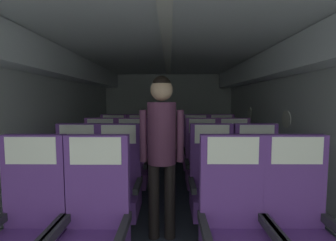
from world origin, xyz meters
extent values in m
cube|color=#2D3342|center=(0.00, 3.20, -0.01)|extent=(3.75, 6.80, 0.02)
cube|color=silver|center=(-1.78, 3.20, 1.06)|extent=(0.08, 6.40, 2.12)
cube|color=silver|center=(1.78, 3.20, 1.06)|extent=(0.08, 6.40, 2.12)
cube|color=silver|center=(0.00, 3.20, 2.12)|extent=(3.63, 6.40, 0.06)
cube|color=#B6BBBB|center=(0.00, 6.42, 1.06)|extent=(3.63, 0.06, 2.12)
cube|color=silver|center=(-1.56, 3.20, 1.90)|extent=(0.36, 6.14, 0.36)
cube|color=silver|center=(1.56, 3.20, 1.90)|extent=(0.36, 6.14, 0.36)
cube|color=white|center=(0.00, 3.20, 2.08)|extent=(0.12, 5.76, 0.02)
cylinder|color=white|center=(1.73, 3.20, 1.10)|extent=(0.01, 0.26, 0.26)
cylinder|color=white|center=(1.73, 4.80, 1.10)|extent=(0.01, 0.26, 0.26)
cube|color=#5B3384|center=(-0.97, 1.47, 0.77)|extent=(0.46, 0.09, 0.70)
cube|color=#28282D|center=(-0.75, 1.27, 0.51)|extent=(0.05, 0.40, 0.06)
cube|color=silver|center=(-0.97, 1.42, 1.01)|extent=(0.37, 0.01, 0.20)
cube|color=#5B3384|center=(-0.50, 1.46, 0.77)|extent=(0.46, 0.09, 0.70)
cube|color=#28282D|center=(-0.27, 1.27, 0.51)|extent=(0.05, 0.40, 0.06)
cube|color=#28282D|center=(-0.72, 1.27, 0.51)|extent=(0.05, 0.40, 0.06)
cube|color=silver|center=(-0.50, 1.42, 1.01)|extent=(0.37, 0.01, 0.20)
cube|color=#5B3384|center=(0.96, 1.49, 0.77)|extent=(0.46, 0.09, 0.70)
cube|color=#28282D|center=(0.74, 1.29, 0.51)|extent=(0.05, 0.40, 0.06)
cube|color=silver|center=(0.96, 1.44, 1.01)|extent=(0.37, 0.01, 0.20)
cube|color=#5B3384|center=(0.50, 1.48, 0.77)|extent=(0.46, 0.09, 0.70)
cube|color=#28282D|center=(0.72, 1.29, 0.51)|extent=(0.05, 0.40, 0.06)
cube|color=#28282D|center=(0.27, 1.29, 0.51)|extent=(0.05, 0.40, 0.06)
cube|color=silver|center=(0.50, 1.44, 1.01)|extent=(0.37, 0.01, 0.20)
cube|color=#38383D|center=(-0.97, 2.13, 0.11)|extent=(0.17, 0.17, 0.21)
cube|color=#5B3384|center=(-0.97, 2.13, 0.32)|extent=(0.46, 0.48, 0.21)
cube|color=#5B3384|center=(-0.97, 2.33, 0.77)|extent=(0.46, 0.09, 0.70)
cube|color=#28282D|center=(-0.75, 2.13, 0.51)|extent=(0.05, 0.40, 0.06)
cube|color=#28282D|center=(-1.19, 2.13, 0.51)|extent=(0.05, 0.40, 0.06)
cube|color=silver|center=(-0.97, 2.28, 1.01)|extent=(0.37, 0.01, 0.20)
cube|color=#38383D|center=(-0.51, 2.11, 0.11)|extent=(0.17, 0.17, 0.21)
cube|color=#5B3384|center=(-0.51, 2.11, 0.32)|extent=(0.46, 0.48, 0.21)
cube|color=#5B3384|center=(-0.51, 2.31, 0.77)|extent=(0.46, 0.09, 0.70)
cube|color=#28282D|center=(-0.29, 2.11, 0.51)|extent=(0.05, 0.40, 0.06)
cube|color=#28282D|center=(-0.73, 2.11, 0.51)|extent=(0.05, 0.40, 0.06)
cube|color=silver|center=(-0.51, 2.26, 1.01)|extent=(0.37, 0.01, 0.20)
cube|color=#38383D|center=(0.98, 2.13, 0.11)|extent=(0.17, 0.17, 0.21)
cube|color=#5B3384|center=(0.98, 2.13, 0.32)|extent=(0.46, 0.48, 0.21)
cube|color=#5B3384|center=(0.98, 2.33, 0.77)|extent=(0.46, 0.09, 0.70)
cube|color=#28282D|center=(1.20, 2.13, 0.51)|extent=(0.05, 0.40, 0.06)
cube|color=#28282D|center=(0.75, 2.13, 0.51)|extent=(0.05, 0.40, 0.06)
cube|color=silver|center=(0.98, 2.28, 1.01)|extent=(0.37, 0.01, 0.20)
cube|color=#38383D|center=(0.49, 2.13, 0.11)|extent=(0.17, 0.17, 0.21)
cube|color=#5B3384|center=(0.49, 2.13, 0.32)|extent=(0.46, 0.48, 0.21)
cube|color=#5B3384|center=(0.49, 2.33, 0.77)|extent=(0.46, 0.09, 0.70)
cube|color=#28282D|center=(0.72, 2.13, 0.51)|extent=(0.05, 0.40, 0.06)
cube|color=#28282D|center=(0.27, 2.13, 0.51)|extent=(0.05, 0.40, 0.06)
cube|color=silver|center=(0.49, 2.28, 1.01)|extent=(0.37, 0.01, 0.20)
cube|color=#38383D|center=(-0.96, 2.98, 0.11)|extent=(0.17, 0.17, 0.21)
cube|color=#753D8E|center=(-0.96, 2.98, 0.32)|extent=(0.46, 0.48, 0.21)
cube|color=#753D8E|center=(-0.96, 3.18, 0.77)|extent=(0.46, 0.09, 0.70)
cube|color=#28282D|center=(-0.74, 2.98, 0.51)|extent=(0.05, 0.40, 0.06)
cube|color=#28282D|center=(-1.18, 2.98, 0.51)|extent=(0.05, 0.40, 0.06)
cube|color=silver|center=(-0.96, 3.13, 1.01)|extent=(0.37, 0.01, 0.20)
cube|color=#38383D|center=(-0.50, 2.96, 0.11)|extent=(0.17, 0.17, 0.21)
cube|color=#753D8E|center=(-0.50, 2.96, 0.32)|extent=(0.46, 0.48, 0.21)
cube|color=#753D8E|center=(-0.50, 3.16, 0.77)|extent=(0.46, 0.09, 0.70)
cube|color=#28282D|center=(-0.28, 2.96, 0.51)|extent=(0.05, 0.40, 0.06)
cube|color=#28282D|center=(-0.73, 2.96, 0.51)|extent=(0.05, 0.40, 0.06)
cube|color=silver|center=(-0.50, 3.11, 1.01)|extent=(0.37, 0.01, 0.20)
cube|color=#38383D|center=(0.96, 2.98, 0.11)|extent=(0.17, 0.17, 0.21)
cube|color=#753D8E|center=(0.96, 2.98, 0.32)|extent=(0.46, 0.48, 0.21)
cube|color=#753D8E|center=(0.96, 3.17, 0.77)|extent=(0.46, 0.09, 0.70)
cube|color=#28282D|center=(1.18, 2.98, 0.51)|extent=(0.05, 0.40, 0.06)
cube|color=#28282D|center=(0.74, 2.98, 0.51)|extent=(0.05, 0.40, 0.06)
cube|color=silver|center=(0.96, 3.13, 1.01)|extent=(0.37, 0.01, 0.20)
cube|color=#38383D|center=(0.50, 2.97, 0.11)|extent=(0.17, 0.17, 0.21)
cube|color=#753D8E|center=(0.50, 2.97, 0.32)|extent=(0.46, 0.48, 0.21)
cube|color=#753D8E|center=(0.50, 3.16, 0.77)|extent=(0.46, 0.09, 0.70)
cube|color=#28282D|center=(0.72, 2.97, 0.51)|extent=(0.05, 0.40, 0.06)
cube|color=#28282D|center=(0.28, 2.97, 0.51)|extent=(0.05, 0.40, 0.06)
cube|color=silver|center=(0.50, 3.12, 1.01)|extent=(0.37, 0.01, 0.20)
cube|color=#38383D|center=(-0.97, 3.83, 0.11)|extent=(0.17, 0.17, 0.21)
cube|color=#753D8E|center=(-0.97, 3.83, 0.32)|extent=(0.46, 0.48, 0.21)
cube|color=#753D8E|center=(-0.97, 4.02, 0.77)|extent=(0.46, 0.09, 0.70)
cube|color=#28282D|center=(-0.75, 3.83, 0.51)|extent=(0.05, 0.40, 0.06)
cube|color=#28282D|center=(-1.20, 3.83, 0.51)|extent=(0.05, 0.40, 0.06)
cube|color=silver|center=(-0.97, 3.98, 1.01)|extent=(0.37, 0.01, 0.20)
cube|color=#38383D|center=(-0.49, 3.82, 0.11)|extent=(0.17, 0.17, 0.21)
cube|color=#753D8E|center=(-0.49, 3.82, 0.32)|extent=(0.46, 0.48, 0.21)
cube|color=#753D8E|center=(-0.49, 4.01, 0.77)|extent=(0.46, 0.09, 0.70)
cube|color=#28282D|center=(-0.27, 3.82, 0.51)|extent=(0.05, 0.40, 0.06)
cube|color=#28282D|center=(-0.72, 3.82, 0.51)|extent=(0.05, 0.40, 0.06)
cube|color=silver|center=(-0.49, 3.96, 1.01)|extent=(0.37, 0.01, 0.20)
cube|color=#38383D|center=(0.96, 3.84, 0.11)|extent=(0.17, 0.17, 0.21)
cube|color=#753D8E|center=(0.96, 3.84, 0.32)|extent=(0.46, 0.48, 0.21)
cube|color=#753D8E|center=(0.96, 4.03, 0.77)|extent=(0.46, 0.09, 0.70)
cube|color=#28282D|center=(1.19, 3.84, 0.51)|extent=(0.05, 0.40, 0.06)
cube|color=#28282D|center=(0.74, 3.84, 0.51)|extent=(0.05, 0.40, 0.06)
cube|color=silver|center=(0.96, 3.99, 1.01)|extent=(0.37, 0.01, 0.20)
cube|color=#38383D|center=(0.50, 3.83, 0.11)|extent=(0.17, 0.17, 0.21)
cube|color=#753D8E|center=(0.50, 3.83, 0.32)|extent=(0.46, 0.48, 0.21)
cube|color=#753D8E|center=(0.50, 4.03, 0.77)|extent=(0.46, 0.09, 0.70)
cube|color=#28282D|center=(0.72, 3.83, 0.51)|extent=(0.05, 0.40, 0.06)
cube|color=#28282D|center=(0.28, 3.83, 0.51)|extent=(0.05, 0.40, 0.06)
cube|color=silver|center=(0.50, 3.98, 1.01)|extent=(0.37, 0.01, 0.20)
cylinder|color=black|center=(-0.12, 2.03, 0.38)|extent=(0.11, 0.11, 0.76)
cylinder|color=black|center=(0.04, 2.03, 0.38)|extent=(0.11, 0.11, 0.76)
cylinder|color=#5B2D4C|center=(-0.04, 2.03, 1.06)|extent=(0.28, 0.28, 0.60)
cylinder|color=#5B2D4C|center=(-0.22, 2.03, 1.03)|extent=(0.07, 0.07, 0.51)
cylinder|color=#5B2D4C|center=(0.14, 2.03, 1.03)|extent=(0.07, 0.07, 0.51)
sphere|color=tan|center=(-0.04, 2.03, 1.48)|extent=(0.22, 0.22, 0.22)
sphere|color=black|center=(-0.04, 2.03, 1.52)|extent=(0.18, 0.18, 0.18)
camera|label=1|loc=(0.04, -0.27, 1.38)|focal=25.57mm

